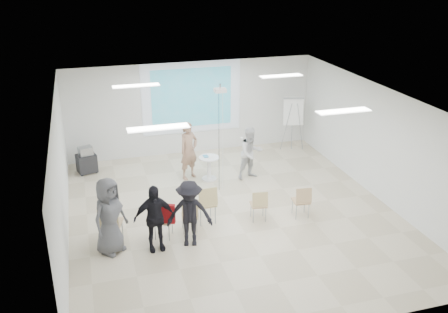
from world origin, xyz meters
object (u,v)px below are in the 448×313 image
object	(u,v)px
pedestal_table	(209,167)
flipchart_easel	(293,112)
player_left	(189,147)
chair_right_far	(302,199)
chair_right_inner	(259,203)
chair_center	(207,202)
laptop	(189,214)
chair_far_left	(110,221)
player_right	(251,150)
chair_left_inner	(190,214)
av_cart	(86,161)
chair_left_mid	(162,219)
audience_left	(154,214)
audience_outer	(109,212)
audience_mid	(189,209)

from	to	relation	value
pedestal_table	flipchart_easel	distance (m)	3.74
player_left	chair_right_far	xyz separation A→B (m)	(2.15, -3.13, -0.47)
chair_right_inner	chair_right_far	size ratio (longest dim) A/B	0.97
chair_center	laptop	distance (m)	0.55
laptop	flipchart_easel	size ratio (longest dim) A/B	0.16
chair_right_inner	flipchart_easel	distance (m)	5.12
chair_far_left	chair_right_far	distance (m)	4.63
player_left	laptop	size ratio (longest dim) A/B	6.56
chair_far_left	laptop	distance (m)	1.83
player_right	laptop	size ratio (longest dim) A/B	5.80
chair_left_inner	av_cart	world-z (taller)	av_cart
chair_left_mid	chair_center	distance (m)	1.21
flipchart_easel	audience_left	bearing A→B (deg)	-122.10
player_right	audience_left	bearing A→B (deg)	-149.39
chair_center	audience_outer	size ratio (longest dim) A/B	0.50
pedestal_table	av_cart	distance (m)	3.71
chair_center	chair_right_far	world-z (taller)	chair_center
chair_right_inner	flipchart_easel	xyz separation A→B (m)	(2.72, 4.26, 0.84)
chair_far_left	audience_outer	size ratio (longest dim) A/B	0.51
player_left	flipchart_easel	size ratio (longest dim) A/B	1.08
chair_center	av_cart	size ratio (longest dim) A/B	1.20
chair_far_left	av_cart	world-z (taller)	chair_far_left
av_cart	chair_far_left	bearing A→B (deg)	-100.03
chair_far_left	audience_outer	world-z (taller)	audience_outer
audience_mid	pedestal_table	bearing A→B (deg)	82.39
chair_left_mid	chair_right_far	xyz separation A→B (m)	(3.47, 0.02, -0.01)
player_left	audience_outer	size ratio (longest dim) A/B	0.99
player_right	chair_far_left	bearing A→B (deg)	-160.73
chair_left_mid	flipchart_easel	xyz separation A→B (m)	(5.11, 4.42, 0.82)
chair_left_inner	audience_mid	xyz separation A→B (m)	(-0.11, -0.51, 0.41)
chair_left_inner	chair_left_mid	bearing A→B (deg)	-166.15
pedestal_table	player_right	size ratio (longest dim) A/B	0.42
chair_far_left	audience_left	distance (m)	1.07
player_left	chair_center	size ratio (longest dim) A/B	1.97
chair_center	flipchart_easel	size ratio (longest dim) A/B	0.55
audience_left	flipchart_easel	size ratio (longest dim) A/B	0.99
pedestal_table	chair_center	bearing A→B (deg)	-105.97
chair_left_inner	audience_outer	world-z (taller)	audience_outer
chair_right_far	av_cart	world-z (taller)	chair_right_far
chair_left_mid	chair_left_inner	xyz separation A→B (m)	(0.65, 0.09, -0.03)
pedestal_table	chair_center	xyz separation A→B (m)	(-0.70, -2.45, 0.18)
chair_left_inner	laptop	bearing A→B (deg)	91.33
chair_left_inner	chair_right_inner	size ratio (longest dim) A/B	0.99
chair_far_left	audience_left	world-z (taller)	audience_left
pedestal_table	av_cart	world-z (taller)	av_cart
chair_left_inner	audience_left	xyz separation A→B (m)	(-0.89, -0.48, 0.41)
pedestal_table	chair_right_inner	xyz separation A→B (m)	(0.55, -2.69, 0.08)
chair_far_left	av_cart	distance (m)	4.32
chair_right_inner	av_cart	size ratio (longest dim) A/B	1.00
chair_far_left	player_right	bearing A→B (deg)	49.33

